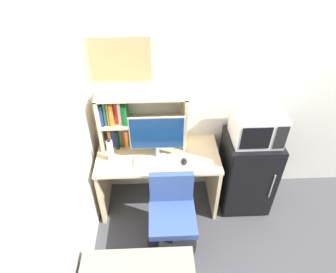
{
  "coord_description": "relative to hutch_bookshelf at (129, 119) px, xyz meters",
  "views": [
    {
      "loc": [
        -0.92,
        -2.51,
        2.7
      ],
      "look_at": [
        -0.83,
        -0.33,
        1.0
      ],
      "focal_mm": 30.93,
      "sensor_mm": 36.0,
      "label": 1
    }
  ],
  "objects": [
    {
      "name": "wall_corkboard",
      "position": [
        -0.03,
        0.1,
        0.59
      ],
      "size": [
        0.56,
        0.02,
        0.4
      ],
      "primitive_type": "cube",
      "color": "tan"
    },
    {
      "name": "desk",
      "position": [
        0.28,
        -0.19,
        -0.54
      ],
      "size": [
        1.25,
        0.6,
        0.75
      ],
      "color": "beige",
      "rests_on": "ground_plane"
    },
    {
      "name": "water_bottle",
      "position": [
        -0.18,
        -0.24,
        -0.2
      ],
      "size": [
        0.06,
        0.06,
        0.25
      ],
      "color": "silver",
      "rests_on": "desk"
    },
    {
      "name": "computer_mouse",
      "position": [
        0.54,
        -0.32,
        -0.3
      ],
      "size": [
        0.06,
        0.1,
        0.03
      ],
      "primitive_type": "ellipsoid",
      "color": "black",
      "rests_on": "desk"
    },
    {
      "name": "hutch_bookshelf",
      "position": [
        0.0,
        0.0,
        0.0
      ],
      "size": [
        0.87,
        0.25,
        0.6
      ],
      "color": "beige",
      "rests_on": "desk"
    },
    {
      "name": "mini_fridge",
      "position": [
        1.24,
        -0.19,
        -0.61
      ],
      "size": [
        0.53,
        0.52,
        0.91
      ],
      "color": "black",
      "rests_on": "ground_plane"
    },
    {
      "name": "wall_back",
      "position": [
        1.61,
        0.13,
        0.24
      ],
      "size": [
        6.4,
        0.04,
        2.6
      ],
      "primitive_type": "cube",
      "color": "silver",
      "rests_on": "ground_plane"
    },
    {
      "name": "desk_chair",
      "position": [
        0.4,
        -0.69,
        -0.7
      ],
      "size": [
        0.5,
        0.5,
        0.82
      ],
      "color": "black",
      "rests_on": "ground_plane"
    },
    {
      "name": "wall_left",
      "position": [
        -0.41,
        -1.49,
        0.24
      ],
      "size": [
        0.04,
        4.4,
        2.6
      ],
      "primitive_type": "cube",
      "color": "silver",
      "rests_on": "ground_plane"
    },
    {
      "name": "monitor",
      "position": [
        0.28,
        -0.22,
        -0.04
      ],
      "size": [
        0.53,
        0.17,
        0.48
      ],
      "color": "#B7B7BC",
      "rests_on": "desk"
    },
    {
      "name": "desk_fan",
      "position": [
        1.26,
        -0.19,
        0.33
      ],
      "size": [
        0.18,
        0.11,
        0.28
      ],
      "color": "silver",
      "rests_on": "microwave"
    },
    {
      "name": "microwave",
      "position": [
        1.24,
        -0.18,
        0.01
      ],
      "size": [
        0.46,
        0.39,
        0.31
      ],
      "color": "silver",
      "rests_on": "mini_fridge"
    },
    {
      "name": "keyboard",
      "position": [
        0.27,
        -0.31,
        -0.3
      ],
      "size": [
        0.45,
        0.15,
        0.02
      ],
      "primitive_type": "cube",
      "color": "silver",
      "rests_on": "desk"
    }
  ]
}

